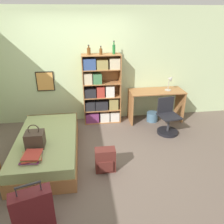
# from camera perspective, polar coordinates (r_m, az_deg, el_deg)

# --- Properties ---
(ground_plane) EXTENTS (14.00, 14.00, 0.00)m
(ground_plane) POSITION_cam_1_polar(r_m,az_deg,el_deg) (4.26, -7.35, -10.76)
(ground_plane) COLOR #66564C
(wall_back) EXTENTS (10.00, 0.09, 2.60)m
(wall_back) POSITION_cam_1_polar(r_m,az_deg,el_deg) (5.17, -8.47, 11.44)
(wall_back) COLOR beige
(wall_back) RESTS_ON ground_plane
(bed) EXTENTS (1.06, 1.96, 0.43)m
(bed) POSITION_cam_1_polar(r_m,az_deg,el_deg) (4.21, -16.40, -8.61)
(bed) COLOR #A36B3D
(bed) RESTS_ON ground_plane
(handbag) EXTENTS (0.30, 0.25, 0.41)m
(handbag) POSITION_cam_1_polar(r_m,az_deg,el_deg) (3.80, -19.46, -6.72)
(handbag) COLOR #47382D
(handbag) RESTS_ON bed
(book_stack_on_bed) EXTENTS (0.33, 0.36, 0.08)m
(book_stack_on_bed) POSITION_cam_1_polar(r_m,az_deg,el_deg) (3.57, -20.24, -10.88)
(book_stack_on_bed) COLOR silver
(book_stack_on_bed) RESTS_ON bed
(suitcase) EXTENTS (0.52, 0.32, 0.67)m
(suitcase) POSITION_cam_1_polar(r_m,az_deg,el_deg) (3.05, -19.98, -22.86)
(suitcase) COLOR #5B191E
(suitcase) RESTS_ON ground_plane
(bookcase) EXTENTS (0.87, 0.33, 1.62)m
(bookcase) POSITION_cam_1_polar(r_m,az_deg,el_deg) (5.12, -2.99, 5.25)
(bookcase) COLOR #A36B3D
(bookcase) RESTS_ON ground_plane
(bottle_green) EXTENTS (0.08, 0.08, 0.20)m
(bottle_green) POSITION_cam_1_polar(r_m,az_deg,el_deg) (4.88, -6.09, 15.60)
(bottle_green) COLOR brown
(bottle_green) RESTS_ON bookcase
(bottle_brown) EXTENTS (0.07, 0.07, 0.18)m
(bottle_brown) POSITION_cam_1_polar(r_m,az_deg,el_deg) (4.86, -2.92, 15.56)
(bottle_brown) COLOR brown
(bottle_brown) RESTS_ON bookcase
(bottle_clear) EXTENTS (0.06, 0.06, 0.28)m
(bottle_clear) POSITION_cam_1_polar(r_m,az_deg,el_deg) (4.91, 0.49, 16.14)
(bottle_clear) COLOR #1E6B2D
(bottle_clear) RESTS_ON bookcase
(desk) EXTENTS (1.28, 0.55, 0.77)m
(desk) POSITION_cam_1_polar(r_m,az_deg,el_deg) (5.36, 11.42, 3.20)
(desk) COLOR #A36B3D
(desk) RESTS_ON ground_plane
(desk_lamp) EXTENTS (0.20, 0.15, 0.37)m
(desk_lamp) POSITION_cam_1_polar(r_m,az_deg,el_deg) (5.31, 15.00, 7.93)
(desk_lamp) COLOR #ADA89E
(desk_lamp) RESTS_ON desk
(desk_chair) EXTENTS (0.48, 0.48, 0.78)m
(desk_chair) POSITION_cam_1_polar(r_m,az_deg,el_deg) (4.96, 14.28, -2.63)
(desk_chair) COLOR black
(desk_chair) RESTS_ON ground_plane
(backpack) EXTENTS (0.34, 0.21, 0.42)m
(backpack) POSITION_cam_1_polar(r_m,az_deg,el_deg) (3.72, -1.76, -12.46)
(backpack) COLOR #56231E
(backpack) RESTS_ON ground_plane
(waste_bin) EXTENTS (0.27, 0.27, 0.22)m
(waste_bin) POSITION_cam_1_polar(r_m,az_deg,el_deg) (5.46, 10.47, -1.22)
(waste_bin) COLOR slate
(waste_bin) RESTS_ON ground_plane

